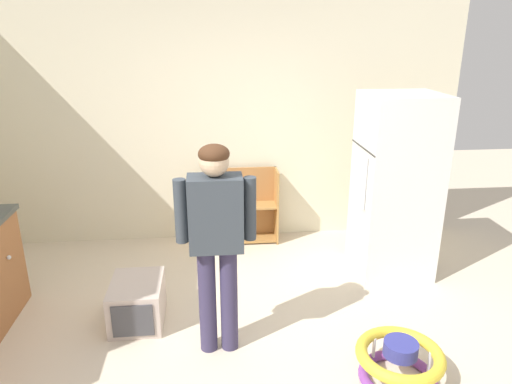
# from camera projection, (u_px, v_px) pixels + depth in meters

# --- Properties ---
(ground_plane) EXTENTS (12.00, 12.00, 0.00)m
(ground_plane) POSITION_uv_depth(u_px,v_px,m) (246.00, 363.00, 3.46)
(ground_plane) COLOR beige
(ground_plane) RESTS_ON ground
(back_wall) EXTENTS (5.20, 0.06, 2.70)m
(back_wall) POSITION_uv_depth(u_px,v_px,m) (229.00, 122.00, 5.20)
(back_wall) COLOR beige
(back_wall) RESTS_ON ground
(refrigerator) EXTENTS (0.73, 0.68, 1.78)m
(refrigerator) POSITION_uv_depth(u_px,v_px,m) (396.00, 186.00, 4.53)
(refrigerator) COLOR white
(refrigerator) RESTS_ON ground
(bookshelf) EXTENTS (0.80, 0.28, 0.85)m
(bookshelf) POSITION_uv_depth(u_px,v_px,m) (237.00, 210.00, 5.36)
(bookshelf) COLOR #AD7D41
(bookshelf) RESTS_ON ground
(standing_person) EXTENTS (0.57, 0.22, 1.61)m
(standing_person) POSITION_uv_depth(u_px,v_px,m) (216.00, 232.00, 3.32)
(standing_person) COLOR #383253
(standing_person) RESTS_ON ground
(baby_walker) EXTENTS (0.60, 0.60, 0.32)m
(baby_walker) POSITION_uv_depth(u_px,v_px,m) (399.00, 362.00, 3.23)
(baby_walker) COLOR purple
(baby_walker) RESTS_ON ground
(pet_carrier) EXTENTS (0.42, 0.55, 0.36)m
(pet_carrier) POSITION_uv_depth(u_px,v_px,m) (137.00, 302.00, 3.90)
(pet_carrier) COLOR beige
(pet_carrier) RESTS_ON ground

